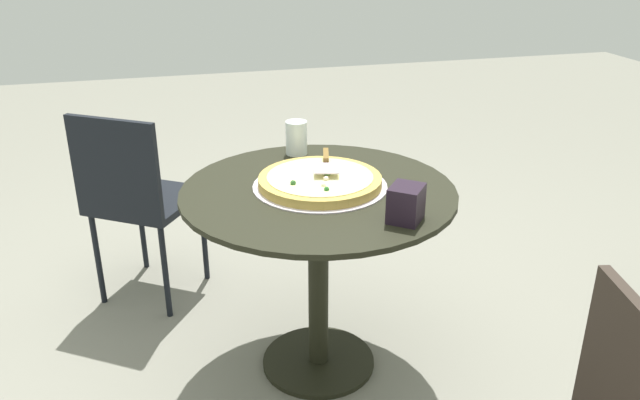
{
  "coord_description": "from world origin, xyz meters",
  "views": [
    {
      "loc": [
        1.86,
        -0.48,
        1.49
      ],
      "look_at": [
        -0.02,
        0.01,
        0.65
      ],
      "focal_mm": 35.92,
      "sensor_mm": 36.0,
      "label": 1
    }
  ],
  "objects_px": {
    "patio_table": "(318,233)",
    "pizza_server": "(326,161)",
    "pizza_on_tray": "(320,181)",
    "napkin_dispenser": "(406,203)",
    "patio_chair_far": "(136,194)",
    "drinking_cup": "(296,138)"
  },
  "relations": [
    {
      "from": "patio_table",
      "to": "pizza_server",
      "type": "xyz_separation_m",
      "value": [
        -0.09,
        0.05,
        0.22
      ]
    },
    {
      "from": "pizza_on_tray",
      "to": "napkin_dispenser",
      "type": "bearing_deg",
      "value": 29.02
    },
    {
      "from": "pizza_on_tray",
      "to": "napkin_dispenser",
      "type": "relative_size",
      "value": 4.17
    },
    {
      "from": "pizza_on_tray",
      "to": "patio_chair_far",
      "type": "distance_m",
      "value": 0.88
    },
    {
      "from": "pizza_server",
      "to": "pizza_on_tray",
      "type": "bearing_deg",
      "value": -30.03
    },
    {
      "from": "patio_table",
      "to": "pizza_server",
      "type": "distance_m",
      "value": 0.24
    },
    {
      "from": "pizza_server",
      "to": "patio_table",
      "type": "bearing_deg",
      "value": -29.85
    },
    {
      "from": "patio_table",
      "to": "pizza_on_tray",
      "type": "relative_size",
      "value": 2.04
    },
    {
      "from": "napkin_dispenser",
      "to": "patio_chair_far",
      "type": "height_order",
      "value": "patio_chair_far"
    },
    {
      "from": "pizza_on_tray",
      "to": "patio_chair_far",
      "type": "height_order",
      "value": "patio_chair_far"
    },
    {
      "from": "patio_table",
      "to": "patio_chair_far",
      "type": "xyz_separation_m",
      "value": [
        -0.62,
        -0.6,
        -0.05
      ]
    },
    {
      "from": "napkin_dispenser",
      "to": "pizza_on_tray",
      "type": "bearing_deg",
      "value": 68.01
    },
    {
      "from": "pizza_on_tray",
      "to": "patio_chair_far",
      "type": "bearing_deg",
      "value": -134.46
    },
    {
      "from": "napkin_dispenser",
      "to": "patio_chair_far",
      "type": "xyz_separation_m",
      "value": [
        -0.91,
        -0.78,
        -0.26
      ]
    },
    {
      "from": "pizza_on_tray",
      "to": "pizza_server",
      "type": "height_order",
      "value": "pizza_server"
    },
    {
      "from": "pizza_server",
      "to": "napkin_dispenser",
      "type": "relative_size",
      "value": 2.03
    },
    {
      "from": "napkin_dispenser",
      "to": "patio_table",
      "type": "bearing_deg",
      "value": 71.2
    },
    {
      "from": "drinking_cup",
      "to": "napkin_dispenser",
      "type": "relative_size",
      "value": 1.18
    },
    {
      "from": "pizza_on_tray",
      "to": "drinking_cup",
      "type": "xyz_separation_m",
      "value": [
        -0.33,
        -0.0,
        0.04
      ]
    },
    {
      "from": "pizza_on_tray",
      "to": "drinking_cup",
      "type": "distance_m",
      "value": 0.34
    },
    {
      "from": "pizza_server",
      "to": "drinking_cup",
      "type": "xyz_separation_m",
      "value": [
        -0.26,
        -0.04,
        0.0
      ]
    },
    {
      "from": "drinking_cup",
      "to": "patio_chair_far",
      "type": "bearing_deg",
      "value": -113.68
    }
  ]
}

